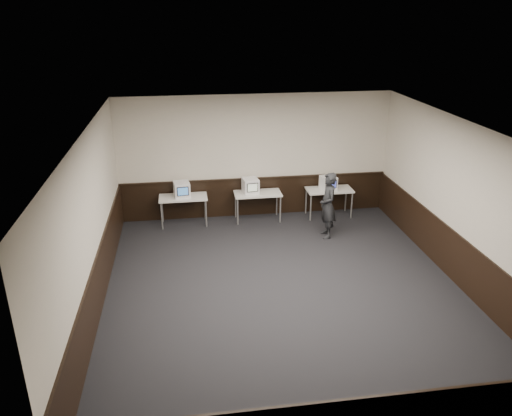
# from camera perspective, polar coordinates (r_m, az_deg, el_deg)

# --- Properties ---
(floor) EXTENTS (8.00, 8.00, 0.00)m
(floor) POSITION_cam_1_polar(r_m,az_deg,el_deg) (9.92, 3.34, -9.53)
(floor) COLOR black
(floor) RESTS_ON ground
(ceiling) EXTENTS (8.00, 8.00, 0.00)m
(ceiling) POSITION_cam_1_polar(r_m,az_deg,el_deg) (8.68, 3.81, 8.78)
(ceiling) COLOR white
(ceiling) RESTS_ON back_wall
(back_wall) EXTENTS (7.00, 0.00, 7.00)m
(back_wall) POSITION_cam_1_polar(r_m,az_deg,el_deg) (12.90, -0.07, 5.90)
(back_wall) COLOR beige
(back_wall) RESTS_ON ground
(front_wall) EXTENTS (7.00, 0.00, 7.00)m
(front_wall) POSITION_cam_1_polar(r_m,az_deg,el_deg) (5.85, 11.87, -16.31)
(front_wall) COLOR beige
(front_wall) RESTS_ON ground
(left_wall) EXTENTS (0.00, 8.00, 8.00)m
(left_wall) POSITION_cam_1_polar(r_m,az_deg,el_deg) (9.17, -18.41, -2.19)
(left_wall) COLOR beige
(left_wall) RESTS_ON ground
(right_wall) EXTENTS (0.00, 8.00, 8.00)m
(right_wall) POSITION_cam_1_polar(r_m,az_deg,el_deg) (10.45, 22.70, 0.19)
(right_wall) COLOR beige
(right_wall) RESTS_ON ground
(wainscot_back) EXTENTS (6.98, 0.04, 1.00)m
(wainscot_back) POSITION_cam_1_polar(r_m,az_deg,el_deg) (13.23, -0.05, 1.30)
(wainscot_back) COLOR black
(wainscot_back) RESTS_ON back_wall
(wainscot_left) EXTENTS (0.04, 7.98, 1.00)m
(wainscot_left) POSITION_cam_1_polar(r_m,az_deg,el_deg) (9.65, -17.51, -8.16)
(wainscot_left) COLOR black
(wainscot_left) RESTS_ON left_wall
(wainscot_right) EXTENTS (0.04, 7.98, 1.00)m
(wainscot_right) POSITION_cam_1_polar(r_m,az_deg,el_deg) (10.87, 21.77, -5.21)
(wainscot_right) COLOR black
(wainscot_right) RESTS_ON right_wall
(wainscot_rail) EXTENTS (6.98, 0.06, 0.04)m
(wainscot_rail) POSITION_cam_1_polar(r_m,az_deg,el_deg) (13.04, -0.04, 3.40)
(wainscot_rail) COLOR black
(wainscot_rail) RESTS_ON wainscot_back
(desk_left) EXTENTS (1.20, 0.60, 0.75)m
(desk_left) POSITION_cam_1_polar(r_m,az_deg,el_deg) (12.69, -8.32, 0.99)
(desk_left) COLOR silver
(desk_left) RESTS_ON ground
(desk_center) EXTENTS (1.20, 0.60, 0.75)m
(desk_center) POSITION_cam_1_polar(r_m,az_deg,el_deg) (12.82, 0.20, 1.45)
(desk_center) COLOR silver
(desk_center) RESTS_ON ground
(desk_right) EXTENTS (1.20, 0.60, 0.75)m
(desk_right) POSITION_cam_1_polar(r_m,az_deg,el_deg) (13.22, 8.37, 1.86)
(desk_right) COLOR silver
(desk_right) RESTS_ON ground
(emac_left) EXTENTS (0.43, 0.46, 0.39)m
(emac_left) POSITION_cam_1_polar(r_m,az_deg,el_deg) (12.60, -8.48, 2.11)
(emac_left) COLOR white
(emac_left) RESTS_ON desk_left
(emac_center) EXTENTS (0.43, 0.45, 0.38)m
(emac_center) POSITION_cam_1_polar(r_m,az_deg,el_deg) (12.73, -0.64, 2.56)
(emac_center) COLOR white
(emac_center) RESTS_ON desk_center
(emac_right) EXTENTS (0.44, 0.45, 0.36)m
(emac_right) POSITION_cam_1_polar(r_m,az_deg,el_deg) (13.09, 8.27, 2.84)
(emac_right) COLOR white
(emac_right) RESTS_ON desk_right
(person) EXTENTS (0.39, 0.59, 1.61)m
(person) POSITION_cam_1_polar(r_m,az_deg,el_deg) (11.95, 8.21, 0.30)
(person) COLOR black
(person) RESTS_ON ground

